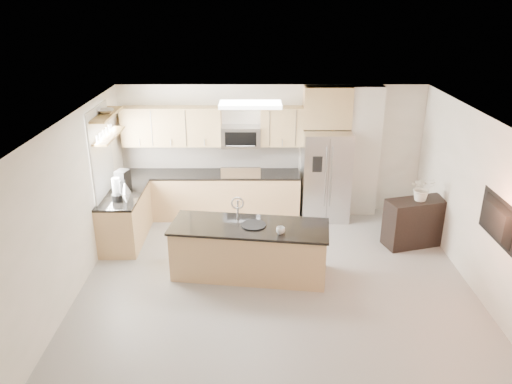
{
  "coord_description": "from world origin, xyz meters",
  "views": [
    {
      "loc": [
        -0.32,
        -6.35,
        4.22
      ],
      "look_at": [
        -0.31,
        1.3,
        1.17
      ],
      "focal_mm": 35.0,
      "sensor_mm": 36.0,
      "label": 1
    }
  ],
  "objects_px": {
    "range": "(241,194)",
    "island": "(249,250)",
    "refrigerator": "(325,175)",
    "platter": "(254,225)",
    "bowl": "(105,111)",
    "microwave": "(241,137)",
    "cup": "(281,231)",
    "flower_vase": "(423,182)",
    "kettle": "(125,188)",
    "coffee_maker": "(123,181)",
    "credenza": "(415,222)",
    "television": "(493,220)",
    "blender": "(117,191)"
  },
  "relations": [
    {
      "from": "blender",
      "to": "kettle",
      "type": "distance_m",
      "value": 0.38
    },
    {
      "from": "microwave",
      "to": "coffee_maker",
      "type": "distance_m",
      "value": 2.39
    },
    {
      "from": "island",
      "to": "bowl",
      "type": "height_order",
      "value": "bowl"
    },
    {
      "from": "platter",
      "to": "bowl",
      "type": "distance_m",
      "value": 3.2
    },
    {
      "from": "microwave",
      "to": "credenza",
      "type": "bearing_deg",
      "value": -23.55
    },
    {
      "from": "platter",
      "to": "range",
      "type": "bearing_deg",
      "value": 96.38
    },
    {
      "from": "cup",
      "to": "range",
      "type": "bearing_deg",
      "value": 104.53
    },
    {
      "from": "cup",
      "to": "flower_vase",
      "type": "relative_size",
      "value": 0.2
    },
    {
      "from": "island",
      "to": "cup",
      "type": "relative_size",
      "value": 19.22
    },
    {
      "from": "kettle",
      "to": "bowl",
      "type": "height_order",
      "value": "bowl"
    },
    {
      "from": "range",
      "to": "refrigerator",
      "type": "xyz_separation_m",
      "value": [
        1.66,
        -0.05,
        0.42
      ]
    },
    {
      "from": "platter",
      "to": "bowl",
      "type": "relative_size",
      "value": 1.09
    },
    {
      "from": "microwave",
      "to": "television",
      "type": "height_order",
      "value": "microwave"
    },
    {
      "from": "refrigerator",
      "to": "platter",
      "type": "height_order",
      "value": "refrigerator"
    },
    {
      "from": "platter",
      "to": "kettle",
      "type": "relative_size",
      "value": 1.66
    },
    {
      "from": "coffee_maker",
      "to": "bowl",
      "type": "bearing_deg",
      "value": -159.54
    },
    {
      "from": "kettle",
      "to": "television",
      "type": "bearing_deg",
      "value": -20.54
    },
    {
      "from": "platter",
      "to": "cup",
      "type": "bearing_deg",
      "value": -34.54
    },
    {
      "from": "refrigerator",
      "to": "island",
      "type": "bearing_deg",
      "value": -123.77
    },
    {
      "from": "microwave",
      "to": "platter",
      "type": "distance_m",
      "value": 2.51
    },
    {
      "from": "kettle",
      "to": "flower_vase",
      "type": "height_order",
      "value": "flower_vase"
    },
    {
      "from": "blender",
      "to": "television",
      "type": "height_order",
      "value": "television"
    },
    {
      "from": "cup",
      "to": "flower_vase",
      "type": "xyz_separation_m",
      "value": [
        2.52,
        1.29,
        0.29
      ]
    },
    {
      "from": "credenza",
      "to": "refrigerator",
      "type": "bearing_deg",
      "value": 124.94
    },
    {
      "from": "cup",
      "to": "kettle",
      "type": "relative_size",
      "value": 0.57
    },
    {
      "from": "blender",
      "to": "coffee_maker",
      "type": "bearing_deg",
      "value": 92.21
    },
    {
      "from": "microwave",
      "to": "flower_vase",
      "type": "xyz_separation_m",
      "value": [
        3.17,
        -1.37,
        -0.43
      ]
    },
    {
      "from": "island",
      "to": "platter",
      "type": "bearing_deg",
      "value": 3.57
    },
    {
      "from": "microwave",
      "to": "island",
      "type": "distance_m",
      "value": 2.67
    },
    {
      "from": "microwave",
      "to": "kettle",
      "type": "xyz_separation_m",
      "value": [
        -2.02,
        -1.17,
        -0.61
      ]
    },
    {
      "from": "cup",
      "to": "coffee_maker",
      "type": "relative_size",
      "value": 0.36
    },
    {
      "from": "microwave",
      "to": "flower_vase",
      "type": "height_order",
      "value": "microwave"
    },
    {
      "from": "platter",
      "to": "coffee_maker",
      "type": "xyz_separation_m",
      "value": [
        -2.35,
        1.36,
        0.23
      ]
    },
    {
      "from": "blender",
      "to": "kettle",
      "type": "height_order",
      "value": "blender"
    },
    {
      "from": "range",
      "to": "microwave",
      "type": "relative_size",
      "value": 1.5
    },
    {
      "from": "platter",
      "to": "blender",
      "type": "distance_m",
      "value": 2.48
    },
    {
      "from": "television",
      "to": "coffee_maker",
      "type": "bearing_deg",
      "value": 68.39
    },
    {
      "from": "island",
      "to": "coffee_maker",
      "type": "bearing_deg",
      "value": 156.87
    },
    {
      "from": "range",
      "to": "microwave",
      "type": "xyz_separation_m",
      "value": [
        0.0,
        0.12,
        1.16
      ]
    },
    {
      "from": "refrigerator",
      "to": "kettle",
      "type": "xyz_separation_m",
      "value": [
        -3.68,
        -1.0,
        0.13
      ]
    },
    {
      "from": "refrigerator",
      "to": "blender",
      "type": "bearing_deg",
      "value": -159.82
    },
    {
      "from": "credenza",
      "to": "range",
      "type": "bearing_deg",
      "value": 142.43
    },
    {
      "from": "blender",
      "to": "flower_vase",
      "type": "relative_size",
      "value": 0.62
    },
    {
      "from": "range",
      "to": "flower_vase",
      "type": "height_order",
      "value": "flower_vase"
    },
    {
      "from": "platter",
      "to": "television",
      "type": "relative_size",
      "value": 0.36
    },
    {
      "from": "microwave",
      "to": "flower_vase",
      "type": "distance_m",
      "value": 3.48
    },
    {
      "from": "coffee_maker",
      "to": "kettle",
      "type": "bearing_deg",
      "value": -64.57
    },
    {
      "from": "bowl",
      "to": "range",
      "type": "bearing_deg",
      "value": 23.06
    },
    {
      "from": "kettle",
      "to": "flower_vase",
      "type": "relative_size",
      "value": 0.35
    },
    {
      "from": "range",
      "to": "island",
      "type": "distance_m",
      "value": 2.26
    }
  ]
}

